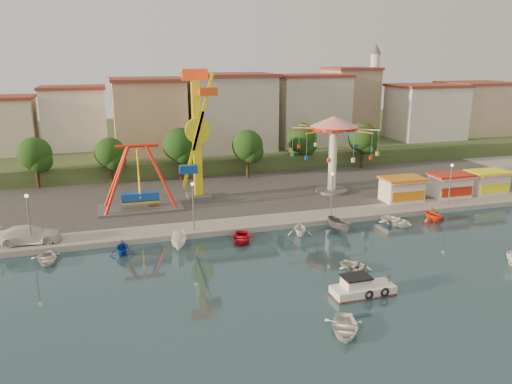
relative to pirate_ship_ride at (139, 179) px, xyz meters
name	(u,v)px	position (x,y,z in m)	size (l,w,h in m)	color
ground	(310,276)	(12.91, -22.37, -4.39)	(200.00, 200.00, 0.00)	#152D39
quay_deck	(192,149)	(12.91, 39.63, -4.09)	(200.00, 100.00, 0.60)	#9E998E
asphalt_pad	(229,186)	(12.91, 7.63, -3.79)	(90.00, 28.00, 0.01)	#4C4944
hill_terrace	(187,140)	(12.91, 44.63, -2.89)	(200.00, 60.00, 3.00)	#384C26
pirate_ship_ride	(139,179)	(0.00, 0.00, 0.00)	(10.00, 5.00, 8.00)	#59595E
kamikaze_tower	(198,138)	(7.80, 2.57, 4.20)	(4.08, 3.10, 16.50)	#59595E
wave_swinger	(334,137)	(25.60, 0.55, 3.80)	(11.60, 11.60, 10.40)	#59595E
booth_left	(402,189)	(32.41, -5.88, -2.23)	(5.40, 3.78, 3.08)	white
booth_mid	(450,185)	(39.64, -5.88, -2.23)	(5.40, 3.78, 3.08)	white
booth_right	(487,182)	(45.60, -5.88, -2.23)	(5.40, 3.78, 3.08)	white
lamp_post_0	(30,222)	(-11.09, -9.37, -1.29)	(0.14, 0.14, 5.00)	#59595E
lamp_post_1	(193,208)	(4.91, -9.37, -1.29)	(0.14, 0.14, 5.00)	#59595E
lamp_post_2	(332,196)	(20.91, -9.37, -1.29)	(0.14, 0.14, 5.00)	#59595E
lamp_post_3	(450,186)	(36.91, -9.37, -1.29)	(0.14, 0.14, 5.00)	#59595E
tree_0	(35,154)	(-13.09, 14.61, 1.08)	(4.60, 4.60, 7.19)	#382314
tree_1	(110,153)	(-3.09, 13.87, 0.81)	(4.35, 4.35, 6.80)	#382314
tree_2	(180,145)	(6.91, 13.44, 1.52)	(5.02, 5.02, 7.85)	#382314
tree_3	(247,146)	(16.91, 11.99, 1.16)	(4.68, 4.68, 7.32)	#382314
tree_4	(302,138)	(26.91, 14.99, 1.35)	(4.86, 4.86, 7.60)	#382314
tree_5	(363,137)	(36.91, 13.17, 1.31)	(4.83, 4.83, 7.54)	#382314
building_1	(74,126)	(-8.41, 29.02, 2.92)	(12.33, 9.01, 8.63)	silver
building_2	(153,115)	(4.73, 29.59, 4.22)	(11.95, 9.28, 11.23)	tan
building_3	(234,120)	(18.52, 26.43, 3.20)	(12.59, 10.50, 9.20)	beige
building_4	(298,115)	(31.98, 29.84, 3.22)	(10.75, 9.23, 9.24)	beige
building_5	(365,109)	(45.28, 27.96, 4.21)	(12.77, 10.96, 11.21)	tan
building_6	(423,105)	(57.07, 26.40, 4.78)	(8.23, 8.98, 12.36)	silver
building_7	(456,110)	(68.94, 31.34, 2.99)	(11.59, 10.93, 8.76)	beige
minaret	(374,87)	(48.91, 31.63, 8.15)	(2.80, 2.80, 18.00)	silver
cabin_motorboat	(361,289)	(15.44, -26.92, -3.91)	(5.15, 2.15, 1.80)	white
rowboat_a	(356,266)	(17.39, -22.37, -4.07)	(2.24, 3.14, 0.65)	silver
rowboat_b	(345,327)	(11.58, -31.69, -3.99)	(2.75, 3.85, 0.80)	white
van	(29,235)	(-11.47, -8.37, -2.92)	(2.45, 6.02, 1.75)	silver
moored_boat_0	(47,258)	(-9.53, -12.57, -4.02)	(2.61, 3.65, 0.76)	silver
moored_boat_1	(122,247)	(-2.69, -12.57, -3.67)	(2.37, 2.74, 1.44)	#133EA7
moored_boat_2	(179,241)	(2.83, -12.57, -3.64)	(1.46, 3.89, 1.50)	white
moored_boat_3	(242,238)	(9.31, -12.57, -3.99)	(2.76, 3.86, 0.80)	red
moored_boat_4	(300,228)	(15.80, -12.57, -3.61)	(2.57, 2.98, 1.57)	white
moored_boat_5	(339,225)	(20.45, -12.57, -3.68)	(1.40, 3.71, 1.43)	slate
moored_boat_6	(397,221)	(27.67, -12.57, -3.97)	(2.94, 4.12, 0.85)	white
moored_boat_7	(433,214)	(32.46, -12.57, -3.58)	(2.67, 3.09, 1.63)	#FF4216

